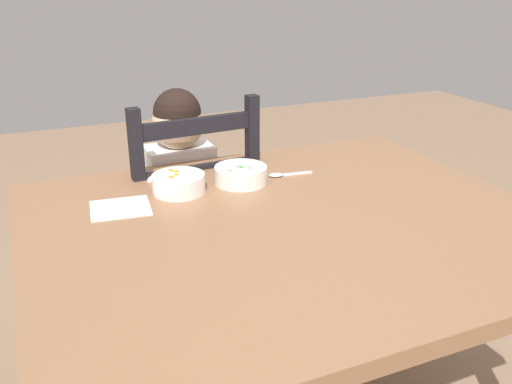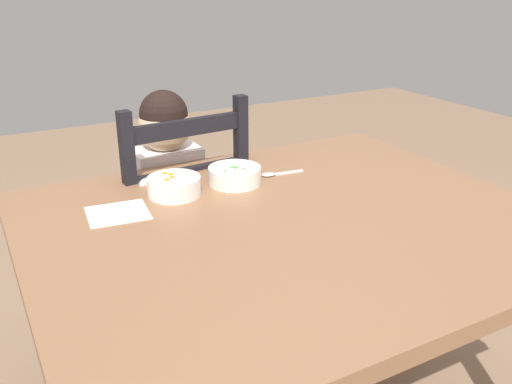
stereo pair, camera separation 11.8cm
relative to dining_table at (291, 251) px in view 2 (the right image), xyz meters
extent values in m
cube|color=#8C6042|center=(0.00, 0.00, 0.08)|extent=(1.28, 1.06, 0.04)
cylinder|color=#8C6042|center=(-0.57, 0.46, -0.30)|extent=(0.07, 0.07, 0.71)
cylinder|color=#8C6042|center=(0.57, 0.46, -0.30)|extent=(0.07, 0.07, 0.71)
cube|color=black|center=(-0.11, 0.63, -0.20)|extent=(0.45, 0.45, 0.02)
cube|color=black|center=(0.06, 0.84, -0.43)|extent=(0.04, 0.04, 0.44)
cube|color=black|center=(-0.31, 0.81, -0.43)|extent=(0.04, 0.04, 0.44)
cube|color=black|center=(0.09, 0.46, -0.43)|extent=(0.04, 0.04, 0.44)
cube|color=black|center=(-0.29, 0.43, -0.43)|extent=(0.04, 0.04, 0.44)
cube|color=black|center=(0.09, 0.46, 0.06)|extent=(0.04, 0.04, 0.50)
cube|color=black|center=(-0.29, 0.43, 0.06)|extent=(0.04, 0.04, 0.50)
cube|color=black|center=(-0.10, 0.44, 0.23)|extent=(0.36, 0.05, 0.05)
cube|color=black|center=(-0.10, 0.44, 0.08)|extent=(0.36, 0.05, 0.05)
cube|color=white|center=(-0.11, 0.60, -0.03)|extent=(0.22, 0.14, 0.32)
sphere|color=#D5B28D|center=(-0.11, 0.60, 0.20)|extent=(0.17, 0.17, 0.17)
sphere|color=black|center=(-0.11, 0.60, 0.24)|extent=(0.16, 0.16, 0.16)
cylinder|color=#3F4C72|center=(-0.17, 0.48, -0.42)|extent=(0.07, 0.07, 0.46)
cylinder|color=#3F4C72|center=(-0.06, 0.48, -0.42)|extent=(0.07, 0.07, 0.46)
cylinder|color=white|center=(-0.24, 0.50, 0.05)|extent=(0.06, 0.24, 0.13)
cylinder|color=white|center=(0.02, 0.50, 0.05)|extent=(0.06, 0.24, 0.13)
cylinder|color=white|center=(-0.02, 0.28, 0.12)|extent=(0.15, 0.15, 0.05)
cylinder|color=white|center=(-0.02, 0.28, 0.10)|extent=(0.07, 0.07, 0.01)
cylinder|color=green|center=(-0.02, 0.28, 0.13)|extent=(0.13, 0.13, 0.03)
sphere|color=#40892C|center=(0.00, 0.26, 0.14)|extent=(0.01, 0.01, 0.01)
sphere|color=#3F8F37|center=(-0.03, 0.28, 0.14)|extent=(0.01, 0.01, 0.01)
sphere|color=#468B37|center=(-0.02, 0.29, 0.14)|extent=(0.01, 0.01, 0.01)
sphere|color=#458B2C|center=(-0.02, 0.27, 0.14)|extent=(0.01, 0.01, 0.01)
sphere|color=green|center=(-0.06, 0.26, 0.14)|extent=(0.01, 0.01, 0.01)
sphere|color=green|center=(-0.01, 0.28, 0.14)|extent=(0.01, 0.01, 0.01)
cylinder|color=white|center=(-0.20, 0.28, 0.12)|extent=(0.15, 0.15, 0.05)
cylinder|color=white|center=(-0.20, 0.28, 0.10)|extent=(0.07, 0.07, 0.01)
cylinder|color=orange|center=(-0.20, 0.28, 0.13)|extent=(0.12, 0.12, 0.03)
cube|color=orange|center=(-0.21, 0.32, 0.14)|extent=(0.02, 0.02, 0.01)
cube|color=orange|center=(-0.21, 0.28, 0.14)|extent=(0.02, 0.02, 0.01)
cube|color=orange|center=(-0.20, 0.31, 0.14)|extent=(0.02, 0.02, 0.01)
cube|color=orange|center=(-0.23, 0.27, 0.14)|extent=(0.02, 0.02, 0.01)
cube|color=silver|center=(0.17, 0.28, 0.10)|extent=(0.10, 0.02, 0.00)
ellipsoid|color=silver|center=(0.10, 0.29, 0.10)|extent=(0.05, 0.04, 0.01)
cube|color=white|center=(-0.38, 0.23, 0.10)|extent=(0.17, 0.15, 0.00)
camera|label=1|loc=(-0.57, -1.11, 0.67)|focal=38.49mm
camera|label=2|loc=(-0.68, -1.05, 0.67)|focal=38.49mm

